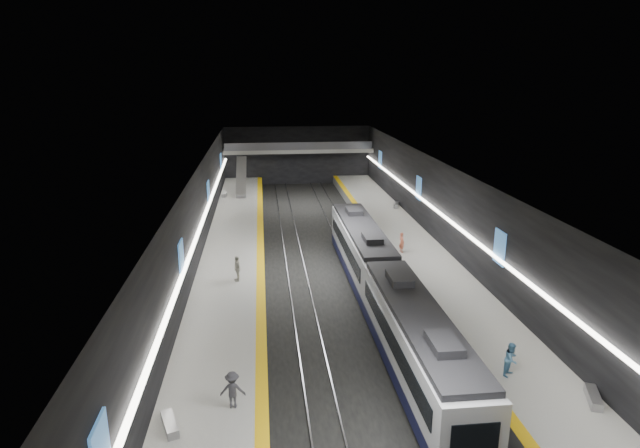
{
  "coord_description": "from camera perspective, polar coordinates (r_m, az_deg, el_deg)",
  "views": [
    {
      "loc": [
        -4.98,
        -38.79,
        15.31
      ],
      "look_at": [
        0.02,
        6.57,
        2.2
      ],
      "focal_mm": 30.0,
      "sensor_mm": 36.0,
      "label": 1
    }
  ],
  "objects": [
    {
      "name": "platform_left",
      "position": [
        41.6,
        -9.38,
        -5.05
      ],
      "size": [
        5.0,
        70.0,
        1.0
      ],
      "primitive_type": "cube",
      "color": "slate",
      "rests_on": "ground"
    },
    {
      "name": "bench_right_far",
      "position": [
        58.88,
        8.14,
        2.01
      ],
      "size": [
        0.97,
        1.76,
        0.41
      ],
      "primitive_type": "cube",
      "rotation": [
        0.0,
        0.0,
        -0.32
      ],
      "color": "#99999E",
      "rests_on": "platform_right"
    },
    {
      "name": "rails",
      "position": [
        41.98,
        0.96,
        -5.28
      ],
      "size": [
        6.52,
        70.0,
        0.12
      ],
      "color": "gray",
      "rests_on": "ground"
    },
    {
      "name": "passenger_left_b",
      "position": [
        24.78,
        -9.31,
        -17.09
      ],
      "size": [
        1.16,
        0.73,
        1.71
      ],
      "primitive_type": "imported",
      "rotation": [
        0.0,
        0.0,
        3.06
      ],
      "color": "#393940",
      "rests_on": "platform_left"
    },
    {
      "name": "tactile_strip_left",
      "position": [
        41.34,
        -6.36,
        -4.3
      ],
      "size": [
        0.6,
        70.0,
        0.02
      ],
      "primitive_type": "cube",
      "color": "yellow",
      "rests_on": "platform_left"
    },
    {
      "name": "ceiling",
      "position": [
        39.79,
        1.01,
        5.44
      ],
      "size": [
        20.0,
        70.0,
        0.04
      ],
      "primitive_type": "cube",
      "rotation": [
        3.14,
        0.0,
        0.0
      ],
      "color": "beige",
      "rests_on": "wall_left"
    },
    {
      "name": "cove_light_left",
      "position": [
        40.75,
        -12.82,
        -0.79
      ],
      "size": [
        0.25,
        68.6,
        0.12
      ],
      "primitive_type": "cube",
      "color": "white",
      "rests_on": "wall_left"
    },
    {
      "name": "tactile_strip_right",
      "position": [
        42.6,
        8.07,
        -3.74
      ],
      "size": [
        0.6,
        70.0,
        0.02
      ],
      "primitive_type": "cube",
      "color": "yellow",
      "rests_on": "platform_right"
    },
    {
      "name": "passenger_right_b",
      "position": [
        28.24,
        19.73,
        -13.45
      ],
      "size": [
        1.05,
        1.03,
        1.71
      ],
      "primitive_type": "imported",
      "rotation": [
        0.0,
        0.0,
        0.71
      ],
      "color": "#548CB7",
      "rests_on": "platform_right"
    },
    {
      "name": "tile_surface_left",
      "position": [
        41.42,
        -9.42,
        -4.4
      ],
      "size": [
        5.0,
        70.0,
        0.02
      ],
      "primitive_type": "cube",
      "color": "#979793",
      "rests_on": "platform_left"
    },
    {
      "name": "tile_surface_right",
      "position": [
        43.19,
        10.9,
        -3.61
      ],
      "size": [
        5.0,
        70.0,
        0.02
      ],
      "primitive_type": "cube",
      "color": "#979793",
      "rests_on": "platform_right"
    },
    {
      "name": "escalator",
      "position": [
        66.01,
        -8.4,
        5.02
      ],
      "size": [
        1.2,
        7.5,
        3.92
      ],
      "primitive_type": "cube",
      "rotation": [
        0.44,
        0.0,
        0.0
      ],
      "color": "#99999E",
      "rests_on": "platform_left"
    },
    {
      "name": "ground",
      "position": [
        42.0,
        0.96,
        -5.35
      ],
      "size": [
        70.0,
        70.0,
        0.0
      ],
      "primitive_type": "plane",
      "color": "black",
      "rests_on": "ground"
    },
    {
      "name": "platform_right",
      "position": [
        43.36,
        10.87,
        -4.25
      ],
      "size": [
        5.0,
        70.0,
        1.0
      ],
      "primitive_type": "cube",
      "color": "slate",
      "rests_on": "ground"
    },
    {
      "name": "passenger_left_a",
      "position": [
        38.13,
        -8.83,
        -4.73
      ],
      "size": [
        0.74,
        1.16,
        1.84
      ],
      "primitive_type": "imported",
      "rotation": [
        0.0,
        0.0,
        -1.28
      ],
      "color": "beige",
      "rests_on": "platform_left"
    },
    {
      "name": "train",
      "position": [
        34.44,
        6.79,
        -6.48
      ],
      "size": [
        2.69,
        30.04,
        3.6
      ],
      "color": "#0E1034",
      "rests_on": "ground"
    },
    {
      "name": "wall_left",
      "position": [
        40.71,
        -13.12,
        -0.53
      ],
      "size": [
        0.04,
        70.0,
        8.0
      ],
      "primitive_type": "cube",
      "color": "black",
      "rests_on": "ground"
    },
    {
      "name": "wall_back",
      "position": [
        74.82,
        -2.43,
        7.32
      ],
      "size": [
        20.0,
        0.04,
        8.0
      ],
      "primitive_type": "cube",
      "color": "black",
      "rests_on": "ground"
    },
    {
      "name": "bench_right_near",
      "position": [
        28.01,
        27.14,
        -16.16
      ],
      "size": [
        1.06,
        1.77,
        0.42
      ],
      "primitive_type": "cube",
      "rotation": [
        0.0,
        0.0,
        -0.37
      ],
      "color": "#99999E",
      "rests_on": "platform_right"
    },
    {
      "name": "bench_left_far",
      "position": [
        64.38,
        -10.18,
        3.13
      ],
      "size": [
        0.57,
        1.76,
        0.43
      ],
      "primitive_type": "cube",
      "rotation": [
        0.0,
        0.0,
        -0.05
      ],
      "color": "#99999E",
      "rests_on": "platform_left"
    },
    {
      "name": "cove_light_right",
      "position": [
        43.08,
        14.02,
        0.04
      ],
      "size": [
        0.25,
        68.6,
        0.12
      ],
      "primitive_type": "cube",
      "color": "white",
      "rests_on": "wall_right"
    },
    {
      "name": "mezzanine_bridge",
      "position": [
        72.62,
        -2.32,
        7.88
      ],
      "size": [
        20.0,
        3.0,
        1.5
      ],
      "color": "gray",
      "rests_on": "wall_left"
    },
    {
      "name": "bench_left_near",
      "position": [
        24.45,
        -15.74,
        -19.89
      ],
      "size": [
        1.01,
        1.75,
        0.41
      ],
      "primitive_type": "cube",
      "rotation": [
        0.0,
        0.0,
        0.34
      ],
      "color": "#99999E",
      "rests_on": "platform_left"
    },
    {
      "name": "wall_right",
      "position": [
        43.09,
        14.29,
        0.3
      ],
      "size": [
        0.04,
        70.0,
        8.0
      ],
      "primitive_type": "cube",
      "color": "black",
      "rests_on": "ground"
    },
    {
      "name": "passenger_right_a",
      "position": [
        44.08,
        8.71,
        -1.97
      ],
      "size": [
        0.56,
        0.7,
        1.66
      ],
      "primitive_type": "imported",
      "rotation": [
        0.0,
        0.0,
        1.88
      ],
      "color": "#D3694E",
      "rests_on": "platform_right"
    },
    {
      "name": "ad_posters",
      "position": [
        41.53,
        0.81,
        0.94
      ],
      "size": [
        19.94,
        53.5,
        2.2
      ],
      "color": "#3B72B3",
      "rests_on": "wall_left"
    }
  ]
}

